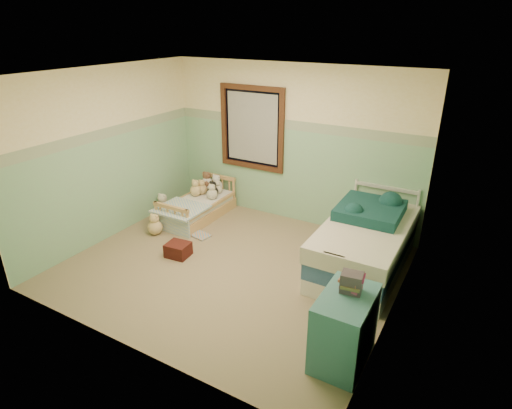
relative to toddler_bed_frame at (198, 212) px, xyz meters
The scene contains 33 objects.
floor 1.71m from the toddler_bed_frame, 37.92° to the right, with size 4.20×3.60×0.02m, color #82735C.
ceiling 2.96m from the toddler_bed_frame, 37.92° to the right, with size 4.20×3.60×0.02m, color white.
wall_back 1.93m from the toddler_bed_frame, 29.09° to the left, with size 4.20×0.04×2.50m, color beige.
wall_front 3.36m from the toddler_bed_frame, 64.69° to the right, with size 4.20×0.04×2.50m, color beige.
wall_left 1.74m from the toddler_bed_frame, 125.61° to the right, with size 0.04×3.60×2.50m, color beige.
wall_right 3.79m from the toddler_bed_frame, 16.94° to the right, with size 0.04×3.60×2.50m, color beige.
wainscot_mint 1.67m from the toddler_bed_frame, 28.60° to the left, with size 4.20×0.01×1.50m, color #83AD8C.
border_strip 2.14m from the toddler_bed_frame, 28.60° to the left, with size 4.20×0.01×0.15m, color #396040.
window_frame 1.67m from the toddler_bed_frame, 47.62° to the left, with size 1.16×0.06×1.36m, color #321710.
window_blinds 1.67m from the toddler_bed_frame, 48.02° to the left, with size 0.92×0.01×1.12m, color #B1B1AC.
toddler_bed_frame is the anchor object (origin of this frame).
toddler_mattress 0.15m from the toddler_bed_frame, ahead, with size 0.62×1.30×0.12m, color white.
patchwork_quilt 0.48m from the toddler_bed_frame, 90.00° to the right, with size 0.74×0.68×0.03m, color #79A2DC.
plush_bed_brown 0.61m from the toddler_bed_frame, 106.70° to the left, with size 0.22×0.22×0.22m, color brown.
plush_bed_white 0.59m from the toddler_bed_frame, 84.29° to the left, with size 0.21×0.21×0.21m, color silver.
plush_bed_tan 0.42m from the toddler_bed_frame, 109.65° to the left, with size 0.18×0.18×0.18m, color #DDBB7C.
plush_bed_dark 0.43m from the toddler_bed_frame, 65.10° to the left, with size 0.19×0.19×0.19m, color black.
plush_floor_cream 0.63m from the toddler_bed_frame, 163.09° to the right, with size 0.24×0.24×0.24m, color beige.
plush_floor_tan 0.86m from the toddler_bed_frame, 102.46° to the right, with size 0.23×0.23×0.23m, color #DDBB7C.
twin_bed_frame 2.91m from the toddler_bed_frame, ahead, with size 0.95×1.91×0.22m, color silver.
twin_boxspring 2.92m from the toddler_bed_frame, ahead, with size 0.95×1.91×0.22m, color navy.
twin_mattress 2.94m from the toddler_bed_frame, ahead, with size 0.99×1.95×0.22m, color beige.
teal_blanket 2.92m from the toddler_bed_frame, ahead, with size 0.81×0.86×0.14m, color #0D3133.
dresser 3.76m from the toddler_bed_frame, 31.06° to the right, with size 0.46×0.73×0.73m, color teal.
book_stack 3.77m from the toddler_bed_frame, 29.88° to the right, with size 0.20×0.15×0.20m, color brown.
red_pillow 1.30m from the toddler_bed_frame, 65.04° to the right, with size 0.31×0.27×0.20m, color maroon.
floor_book 0.73m from the toddler_bed_frame, 49.80° to the right, with size 0.29×0.22×0.03m, color orange.
extra_plush_0 0.54m from the toddler_bed_frame, 74.76° to the left, with size 0.16×0.16×0.16m, color beige.
extra_plush_1 0.57m from the toddler_bed_frame, 108.11° to the left, with size 0.16×0.16×0.16m, color silver.
extra_plush_2 0.39m from the toddler_bed_frame, 45.74° to the left, with size 0.18×0.18×0.18m, color beige.
extra_plush_3 0.57m from the toddler_bed_frame, 100.76° to the left, with size 0.15×0.15×0.15m, color silver.
extra_plush_4 0.38m from the toddler_bed_frame, 131.54° to the left, with size 0.20×0.20×0.20m, color #DDBB7C.
extra_plush_5 0.47m from the toddler_bed_frame, 82.52° to the left, with size 0.15×0.15×0.15m, color #DDBB7C.
Camera 1 is at (2.72, -4.07, 3.04)m, focal length 29.58 mm.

